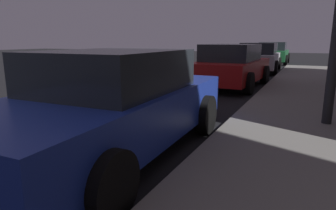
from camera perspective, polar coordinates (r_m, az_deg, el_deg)
car_blue at (r=4.16m, az=-10.60°, el=0.21°), size 2.13×4.46×1.43m
car_red at (r=10.28m, az=12.09°, el=7.39°), size 2.12×4.10×1.43m
car_silver at (r=15.79m, az=17.06°, el=8.80°), size 2.15×4.40×1.43m
car_green at (r=21.36m, az=19.46°, el=9.38°), size 2.14×4.06×1.43m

